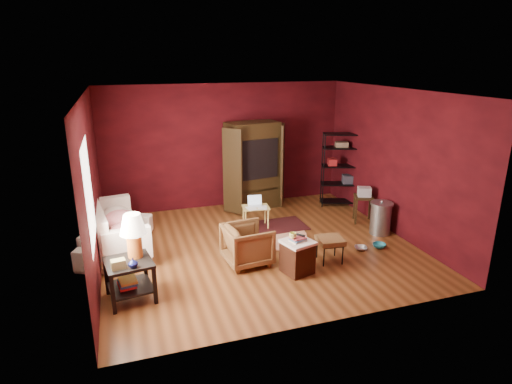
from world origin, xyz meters
TOP-DOWN VIEW (x-y plane):
  - room at (-0.04, -0.01)m, footprint 5.54×5.04m
  - sofa at (-2.49, 0.65)m, footprint 1.23×1.92m
  - armchair at (-0.39, -0.55)m, footprint 0.75×0.79m
  - pet_bowl_steel at (1.71, -0.68)m, footprint 0.23×0.14m
  - pet_bowl_turquoise at (2.08, -0.71)m, footprint 0.25×0.14m
  - vase at (-2.26, -1.33)m, footprint 0.15×0.16m
  - mug at (0.18, -1.12)m, footprint 0.14×0.12m
  - side_table at (-2.26, -1.04)m, footprint 0.72×0.72m
  - sofa_cushions at (-2.50, 0.63)m, footprint 1.06×2.08m
  - hamper at (0.28, -1.11)m, footprint 0.56×0.56m
  - footstool at (0.96, -0.91)m, footprint 0.46×0.46m
  - rug_round at (0.37, 0.46)m, footprint 1.74×1.74m
  - rug_oriental at (0.65, 0.82)m, footprint 1.21×0.81m
  - laptop_desk at (0.22, 0.91)m, footprint 0.57×0.47m
  - tv_armoire at (0.56, 2.13)m, footprint 1.53×0.97m
  - wire_shelving at (2.52, 1.64)m, footprint 0.91×0.61m
  - small_stand at (2.48, 0.52)m, footprint 0.50×0.50m
  - trash_can at (2.47, -0.13)m, footprint 0.48×0.48m

SIDE VIEW (x-z plane):
  - rug_round at x=0.37m, z-range 0.00..0.01m
  - rug_oriental at x=0.65m, z-range 0.01..0.02m
  - pet_bowl_steel at x=1.71m, z-range 0.00..0.23m
  - pet_bowl_turquoise at x=2.08m, z-range 0.00..0.24m
  - hamper at x=0.28m, z-range -0.03..0.60m
  - trash_can at x=2.47m, z-range -0.02..0.67m
  - sofa at x=-2.49m, z-range 0.00..0.73m
  - footstool at x=0.96m, z-range 0.16..0.58m
  - armchair at x=-0.39m, z-range 0.00..0.75m
  - laptop_desk at x=0.22m, z-range 0.08..0.73m
  - sofa_cushions at x=-2.50m, z-range -0.01..0.82m
  - small_stand at x=2.48m, z-range 0.19..0.95m
  - vase at x=-2.26m, z-range 0.60..0.73m
  - mug at x=0.18m, z-range 0.61..0.73m
  - side_table at x=-2.26m, z-range 0.13..1.38m
  - wire_shelving at x=2.52m, z-range 0.08..1.79m
  - tv_armoire at x=0.56m, z-range 0.04..2.01m
  - room at x=-0.04m, z-range -0.02..2.82m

